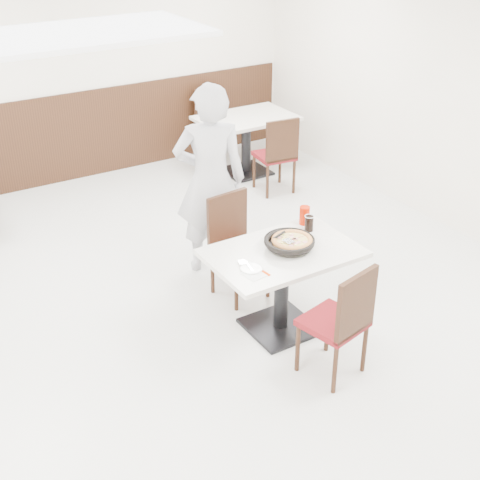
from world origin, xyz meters
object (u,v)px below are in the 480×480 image
side_plate (251,269)px  diner_person (210,181)px  red_cup (305,215)px  bg_table_right (246,145)px  chair_far (240,249)px  chair_near (333,320)px  cola_glass (309,224)px  main_table (281,291)px  pizza_pan (289,244)px  bg_chair_right_near (274,154)px  bg_chair_right_far (217,124)px  pizza (292,242)px

side_plate → diner_person: 1.38m
side_plate → red_cup: red_cup is taller
side_plate → bg_table_right: (1.95, 3.19, -0.38)m
chair_far → bg_table_right: 2.93m
chair_near → chair_far: same height
chair_near → cola_glass: size_ratio=7.31×
red_cup → diner_person: 1.00m
side_plate → cola_glass: 0.82m
main_table → bg_table_right: same height
chair_far → pizza_pan: chair_far is taller
bg_chair_right_near → main_table: bearing=-116.5°
red_cup → chair_near: bearing=-113.7°
main_table → chair_far: chair_far is taller
chair_far → bg_chair_right_far: bearing=-122.3°
cola_glass → bg_table_right: cola_glass is taller
chair_far → bg_chair_right_near: same height
pizza_pan → side_plate: 0.45m
main_table → pizza: size_ratio=3.87×
pizza_pan → cola_glass: cola_glass is taller
bg_chair_right_near → chair_far: bearing=-125.0°
bg_table_right → cola_glass: bearing=-112.2°
cola_glass → bg_table_right: size_ratio=0.11×
diner_person → red_cup: bearing=139.3°
chair_far → bg_table_right: chair_far is taller
bg_table_right → pizza_pan: bearing=-116.2°
cola_glass → bg_chair_right_far: bg_chair_right_far is taller
diner_person → pizza: bearing=117.8°
pizza_pan → chair_far: bearing=97.6°
cola_glass → chair_near: bearing=-114.4°
chair_far → red_cup: 0.66m
side_plate → bg_chair_right_far: bearing=63.8°
pizza → red_cup: bearing=41.3°
chair_near → chair_far: size_ratio=1.00×
pizza → bg_chair_right_near: bearing=58.6°
bg_table_right → side_plate: bearing=-121.3°
chair_near → diner_person: diner_person is taller
main_table → cola_glass: 0.61m
chair_far → pizza: size_ratio=3.06×
side_plate → bg_chair_right_near: size_ratio=0.18×
chair_far → diner_person: size_ratio=0.52×
diner_person → bg_chair_right_near: size_ratio=1.93×
chair_near → chair_far: 1.29m
bg_chair_right_near → chair_near: bearing=-110.4°
cola_glass → diner_person: diner_person is taller
bg_table_right → bg_chair_right_far: 0.69m
red_cup → diner_person: diner_person is taller
chair_far → bg_chair_right_far: same height
bg_chair_right_near → bg_chair_right_far: size_ratio=1.00×
diner_person → cola_glass: bearing=134.5°
side_plate → pizza_pan: bearing=15.6°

